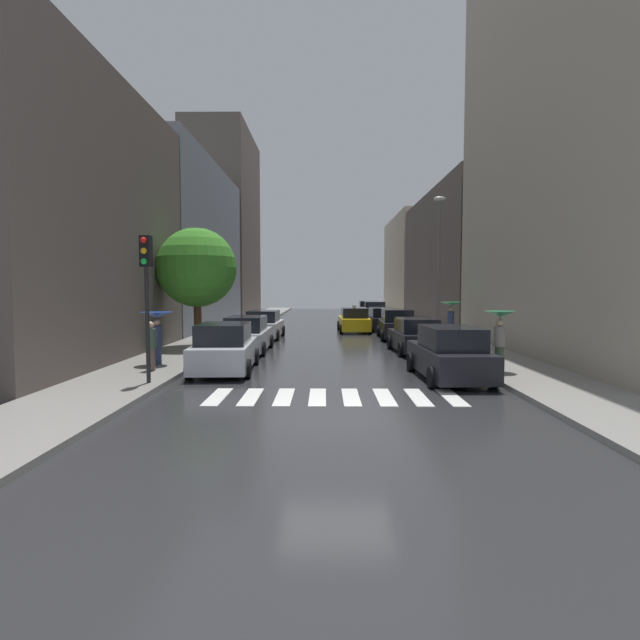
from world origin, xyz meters
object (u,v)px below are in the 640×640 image
object	(u,v)px
parked_car_right_sixth	(368,311)
traffic_light_left_corner	(146,276)
parked_car_right_third	(396,325)
parked_car_right_fourth	(382,319)
parked_car_left_nearest	(225,349)
pedestrian_near_tree	(151,345)
pedestrian_foreground	(500,328)
taxi_midroad	(354,320)
street_tree_left	(197,268)
pedestrian_far_side	(451,311)
lamp_post_right	(439,259)
parked_car_right_nearest	(449,354)
parked_car_left_second	(247,335)
pedestrian_by_kerb	(157,325)
parked_car_right_fifth	(374,313)
parked_car_right_second	(415,337)
parked_car_left_third	(264,325)

from	to	relation	value
parked_car_right_sixth	traffic_light_left_corner	world-z (taller)	traffic_light_left_corner
parked_car_right_third	parked_car_right_fourth	world-z (taller)	parked_car_right_third
parked_car_left_nearest	parked_car_right_sixth	world-z (taller)	parked_car_right_sixth
traffic_light_left_corner	parked_car_right_third	bearing A→B (deg)	57.07
parked_car_left_nearest	pedestrian_near_tree	distance (m)	2.47
pedestrian_foreground	traffic_light_left_corner	bearing A→B (deg)	77.00
taxi_midroad	street_tree_left	bearing A→B (deg)	139.98
traffic_light_left_corner	pedestrian_foreground	bearing A→B (deg)	11.22
pedestrian_near_tree	pedestrian_far_side	world-z (taller)	pedestrian_far_side
lamp_post_right	traffic_light_left_corner	bearing A→B (deg)	-134.27
parked_car_right_nearest	pedestrian_far_side	size ratio (longest dim) A/B	2.33
parked_car_left_second	street_tree_left	distance (m)	4.00
parked_car_left_nearest	street_tree_left	distance (m)	7.27
parked_car_left_second	parked_car_right_sixth	bearing A→B (deg)	-17.23
taxi_midroad	pedestrian_foreground	size ratio (longest dim) A/B	2.29
taxi_midroad	street_tree_left	world-z (taller)	street_tree_left
pedestrian_by_kerb	traffic_light_left_corner	bearing A→B (deg)	-88.51
parked_car_left_nearest	pedestrian_foreground	distance (m)	9.42
pedestrian_foreground	pedestrian_by_kerb	bearing A→B (deg)	59.39
parked_car_left_nearest	lamp_post_right	bearing A→B (deg)	-50.79
parked_car_left_second	parked_car_right_fifth	xyz separation A→B (m)	(7.63, 18.37, 0.07)
street_tree_left	taxi_midroad	bearing A→B (deg)	51.35
parked_car_right_second	lamp_post_right	world-z (taller)	lamp_post_right
traffic_light_left_corner	parked_car_right_second	bearing A→B (deg)	41.16
parked_car_left_nearest	traffic_light_left_corner	world-z (taller)	traffic_light_left_corner
taxi_midroad	parked_car_right_third	bearing A→B (deg)	-155.65
parked_car_right_fifth	parked_car_right_third	bearing A→B (deg)	-177.51
parked_car_right_nearest	pedestrian_by_kerb	world-z (taller)	pedestrian_by_kerb
parked_car_left_nearest	parked_car_right_fourth	world-z (taller)	parked_car_left_nearest
parked_car_left_nearest	parked_car_left_second	xyz separation A→B (m)	(-0.06, 5.43, -0.03)
lamp_post_right	parked_car_right_nearest	bearing A→B (deg)	-100.41
parked_car_left_nearest	parked_car_right_nearest	distance (m)	7.66
pedestrian_near_tree	pedestrian_by_kerb	bearing A→B (deg)	157.48
parked_car_left_nearest	pedestrian_near_tree	xyz separation A→B (m)	(-2.35, -0.75, 0.22)
taxi_midroad	traffic_light_left_corner	world-z (taller)	traffic_light_left_corner
pedestrian_foreground	lamp_post_right	distance (m)	9.52
parked_car_right_second	parked_car_left_second	bearing A→B (deg)	85.60
parked_car_right_nearest	lamp_post_right	size ratio (longest dim) A/B	0.63
parked_car_right_third	pedestrian_by_kerb	xyz separation A→B (m)	(-10.22, -10.87, 0.81)
parked_car_right_fifth	parked_car_right_second	bearing A→B (deg)	-177.71
parked_car_left_nearest	street_tree_left	xyz separation A→B (m)	(-2.48, 6.11, 3.08)
parked_car_right_third	parked_car_right_sixth	xyz separation A→B (m)	(-0.13, 18.21, -0.00)
parked_car_left_nearest	traffic_light_left_corner	xyz separation A→B (m)	(-1.67, -2.92, 2.49)
parked_car_left_nearest	parked_car_left_third	distance (m)	11.67
parked_car_right_fourth	taxi_midroad	distance (m)	2.51
parked_car_left_third	pedestrian_foreground	world-z (taller)	pedestrian_foreground
parked_car_right_second	parked_car_right_sixth	size ratio (longest dim) A/B	1.00
parked_car_left_second	taxi_midroad	xyz separation A→B (m)	(5.51, 10.60, -0.01)
parked_car_left_second	parked_car_right_nearest	distance (m)	10.21
pedestrian_far_side	street_tree_left	world-z (taller)	street_tree_left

